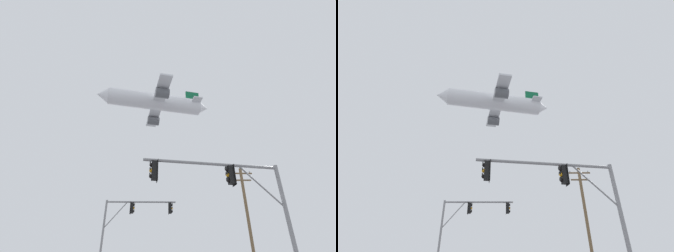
% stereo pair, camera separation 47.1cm
% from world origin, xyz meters
% --- Properties ---
extents(signal_pole_near, '(6.96, 1.33, 6.10)m').
position_xyz_m(signal_pole_near, '(3.61, 6.84, 4.65)').
color(signal_pole_near, gray).
rests_on(signal_pole_near, ground).
extents(signal_pole_far, '(6.24, 0.49, 6.66)m').
position_xyz_m(signal_pole_far, '(-2.87, 17.26, 5.00)').
color(signal_pole_far, gray).
rests_on(signal_pole_far, ground).
extents(utility_pole, '(2.20, 0.28, 10.09)m').
position_xyz_m(utility_pole, '(7.86, 18.35, 5.35)').
color(utility_pole, brown).
rests_on(utility_pole, ground).
extents(airplane, '(24.64, 19.03, 6.73)m').
position_xyz_m(airplane, '(-2.13, 37.47, 32.52)').
color(airplane, white).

